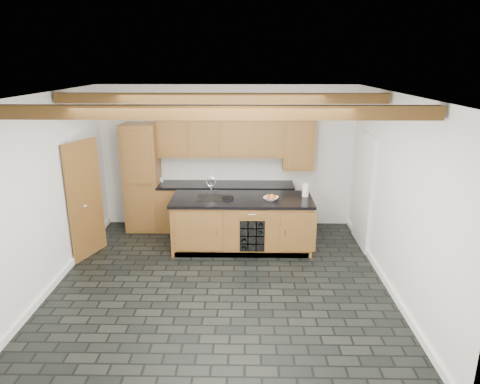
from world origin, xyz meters
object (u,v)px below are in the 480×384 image
(paper_towel, at_px, (305,190))
(kitchen_scale, at_px, (228,197))
(island, at_px, (242,223))
(fruit_bowl, at_px, (271,199))

(paper_towel, bearing_deg, kitchen_scale, -173.92)
(kitchen_scale, height_order, paper_towel, paper_towel)
(kitchen_scale, bearing_deg, island, 8.65)
(kitchen_scale, distance_m, fruit_bowl, 0.75)
(fruit_bowl, xyz_separation_m, paper_towel, (0.62, 0.23, 0.08))
(fruit_bowl, bearing_deg, kitchen_scale, 173.26)
(island, bearing_deg, kitchen_scale, -177.95)
(island, bearing_deg, fruit_bowl, -11.19)
(island, relative_size, fruit_bowl, 10.07)
(island, distance_m, fruit_bowl, 0.71)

